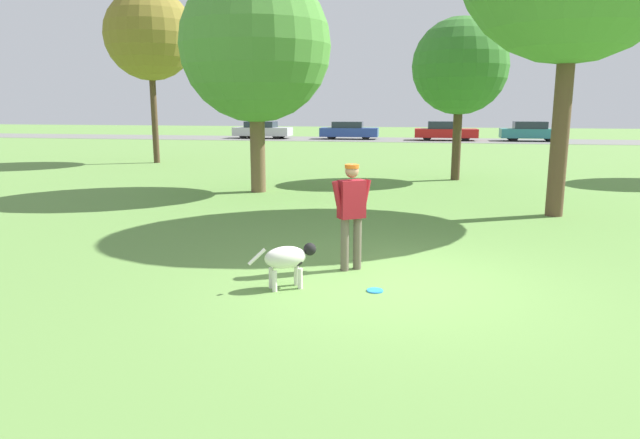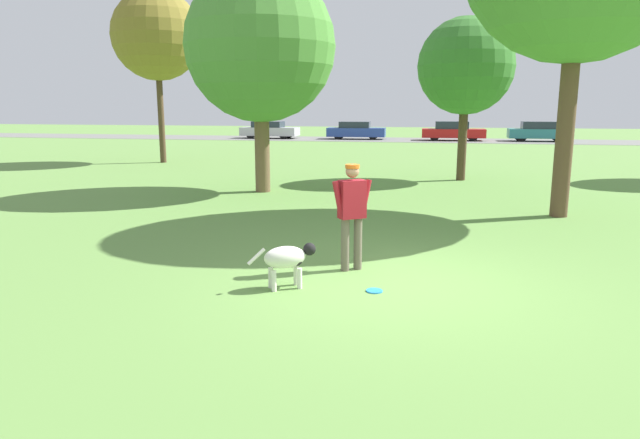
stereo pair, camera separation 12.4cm
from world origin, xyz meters
name	(u,v)px [view 2 (the right image)]	position (x,y,z in m)	size (l,w,h in m)	color
ground_plane	(395,284)	(0.00, 0.00, 0.00)	(120.00, 120.00, 0.00)	#608C42
far_road_strip	(430,140)	(0.00, 35.02, 0.01)	(120.00, 6.00, 0.01)	slate
person	(352,208)	(-0.73, 0.59, 0.98)	(0.60, 0.45, 1.66)	#665B4C
dog	(288,258)	(-1.48, -0.49, 0.43)	(0.91, 0.62, 0.63)	silver
frisbee	(374,291)	(-0.26, -0.40, 0.01)	(0.23, 0.23, 0.02)	#268CE5
tree_far_left	(157,36)	(-11.58, 15.81, 5.49)	(3.86, 3.86, 7.44)	#4C3826
tree_near_left	(260,46)	(-4.55, 8.25, 4.19)	(4.33, 4.33, 6.37)	brown
tree_mid_center	(466,66)	(1.35, 12.18, 3.80)	(3.21, 3.21, 5.43)	#4C3826
parked_car_silver	(269,130)	(-12.27, 34.93, 0.65)	(4.42, 1.85, 1.31)	#B7B7BC
parked_car_blue	(356,131)	(-5.55, 35.19, 0.65)	(4.40, 1.78, 1.32)	#284293
parked_car_red	(453,131)	(1.59, 34.91, 0.68)	(4.53, 1.82, 1.38)	red
parked_car_teal	(539,132)	(7.58, 35.17, 0.69)	(4.29, 1.66, 1.40)	teal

